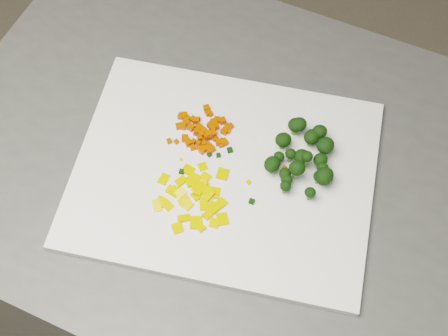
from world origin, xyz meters
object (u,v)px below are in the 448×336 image
(pepper_pile, at_px, (194,193))
(cutting_board, at_px, (224,173))
(broccoli_pile, at_px, (298,155))
(counter_block, at_px, (237,264))
(carrot_pile, at_px, (200,130))

(pepper_pile, bearing_deg, cutting_board, 62.82)
(broccoli_pile, bearing_deg, pepper_pile, -140.92)
(counter_block, height_order, pepper_pile, pepper_pile)
(carrot_pile, distance_m, broccoli_pile, 0.15)
(cutting_board, bearing_deg, broccoli_pile, 26.25)
(carrot_pile, bearing_deg, broccoli_pile, 0.46)
(counter_block, xyz_separation_m, broccoli_pile, (0.08, 0.02, 0.49))
(carrot_pile, distance_m, pepper_pile, 0.10)
(cutting_board, bearing_deg, carrot_pile, 140.09)
(carrot_pile, bearing_deg, pepper_pile, -74.06)
(cutting_board, distance_m, carrot_pile, 0.08)
(pepper_pile, bearing_deg, carrot_pile, 105.94)
(carrot_pile, height_order, broccoli_pile, broccoli_pile)
(pepper_pile, bearing_deg, counter_block, 60.85)
(cutting_board, xyz_separation_m, broccoli_pile, (0.10, 0.05, 0.03))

